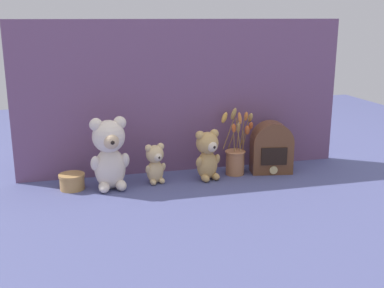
# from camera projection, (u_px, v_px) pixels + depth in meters

# --- Properties ---
(ground_plane) EXTENTS (4.00, 4.00, 0.00)m
(ground_plane) POSITION_uv_depth(u_px,v_px,m) (193.00, 181.00, 2.15)
(ground_plane) COLOR #4C5184
(backdrop_wall) EXTENTS (1.53, 0.02, 0.70)m
(backdrop_wall) POSITION_uv_depth(u_px,v_px,m) (184.00, 97.00, 2.21)
(backdrop_wall) COLOR #704C70
(backdrop_wall) RESTS_ON ground
(teddy_bear_large) EXTENTS (0.17, 0.16, 0.31)m
(teddy_bear_large) POSITION_uv_depth(u_px,v_px,m) (110.00, 152.00, 2.01)
(teddy_bear_large) COLOR beige
(teddy_bear_large) RESTS_ON ground
(teddy_bear_medium) EXTENTS (0.13, 0.11, 0.23)m
(teddy_bear_medium) POSITION_uv_depth(u_px,v_px,m) (208.00, 154.00, 2.14)
(teddy_bear_medium) COLOR tan
(teddy_bear_medium) RESTS_ON ground
(teddy_bear_small) EXTENTS (0.10, 0.09, 0.18)m
(teddy_bear_small) POSITION_uv_depth(u_px,v_px,m) (155.00, 163.00, 2.09)
(teddy_bear_small) COLOR #DBBC84
(teddy_bear_small) RESTS_ON ground
(flower_vase) EXTENTS (0.14, 0.15, 0.30)m
(flower_vase) POSITION_uv_depth(u_px,v_px,m) (236.00, 155.00, 2.22)
(flower_vase) COLOR #AD7047
(flower_vase) RESTS_ON ground
(vintage_radio) EXTENTS (0.20, 0.13, 0.24)m
(vintage_radio) POSITION_uv_depth(u_px,v_px,m) (272.00, 149.00, 2.24)
(vintage_radio) COLOR brown
(vintage_radio) RESTS_ON ground
(decorative_tin_tall) EXTENTS (0.11, 0.11, 0.07)m
(decorative_tin_tall) POSITION_uv_depth(u_px,v_px,m) (72.00, 181.00, 2.03)
(decorative_tin_tall) COLOR tan
(decorative_tin_tall) RESTS_ON ground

